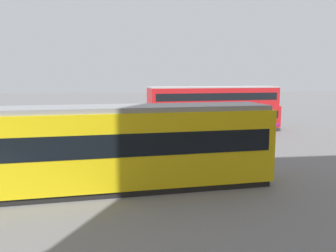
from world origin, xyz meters
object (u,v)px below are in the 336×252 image
object	(u,v)px
double_decker_bus	(213,109)
info_sign	(128,131)
tram_yellow	(87,148)
pedestrian_near_railing	(151,134)

from	to	relation	value
double_decker_bus	info_sign	bearing A→B (deg)	50.18
tram_yellow	info_sign	bearing A→B (deg)	-108.03
tram_yellow	pedestrian_near_railing	world-z (taller)	tram_yellow
double_decker_bus	pedestrian_near_railing	bearing A→B (deg)	47.79
tram_yellow	pedestrian_near_railing	distance (m)	8.77
double_decker_bus	tram_yellow	xyz separation A→B (m)	(9.31, 14.59, -0.17)
double_decker_bus	pedestrian_near_railing	world-z (taller)	double_decker_bus
double_decker_bus	info_sign	xyz separation A→B (m)	(7.48, 8.98, -0.37)
info_sign	pedestrian_near_railing	bearing A→B (deg)	-122.50
pedestrian_near_railing	info_sign	xyz separation A→B (m)	(1.55, 2.44, 0.64)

